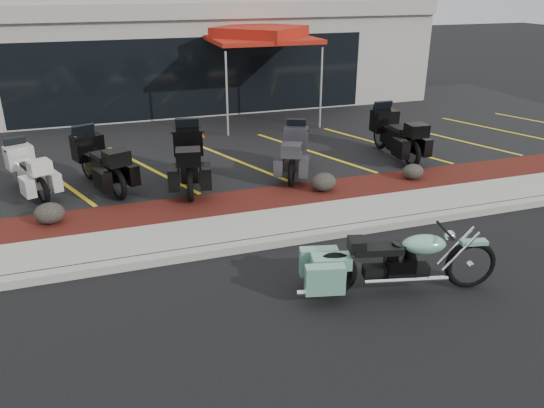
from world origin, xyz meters
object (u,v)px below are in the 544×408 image
object	(u,v)px
touring_white	(19,162)
traffic_cone	(197,129)
hero_cruiser	(471,258)
popup_canopy	(260,35)

from	to	relation	value
touring_white	traffic_cone	size ratio (longest dim) A/B	4.42
touring_white	hero_cruiser	bearing A→B (deg)	-155.61
traffic_cone	popup_canopy	xyz separation A→B (m)	(2.41, 1.32, 2.51)
touring_white	popup_canopy	bearing A→B (deg)	-81.16
hero_cruiser	touring_white	size ratio (longest dim) A/B	1.53
touring_white	popup_canopy	xyz separation A→B (m)	(7.03, 4.18, 2.16)
hero_cruiser	popup_canopy	bearing A→B (deg)	103.29
hero_cruiser	traffic_cone	distance (m)	9.89
hero_cruiser	popup_canopy	size ratio (longest dim) A/B	0.84
hero_cruiser	traffic_cone	world-z (taller)	hero_cruiser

